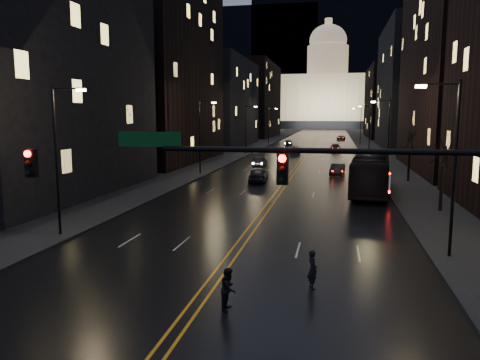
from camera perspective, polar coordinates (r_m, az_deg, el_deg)
The scene contains 36 objects.
ground at distance 17.27m, azimuth -7.20°, elevation -17.17°, with size 900.00×900.00×0.00m, color black.
road at distance 145.05m, azimuth 9.48°, elevation 5.00°, with size 20.00×320.00×0.02m, color black.
sidewalk_left at distance 146.22m, azimuth 3.97°, elevation 5.14°, with size 8.00×320.00×0.16m, color black.
sidewalk_right at distance 145.23m, azimuth 15.02°, elevation 4.87°, with size 8.00×320.00×0.16m, color black.
center_line at distance 145.05m, azimuth 9.48°, elevation 5.01°, with size 0.62×320.00×0.01m, color orange.
building_left_near at distance 45.25m, azimuth -24.38°, elevation 11.96°, with size 12.00×28.00×22.00m, color black.
building_left_mid at distance 73.87m, azimuth -9.52°, elevation 13.08°, with size 12.00×30.00×28.00m, color black.
building_left_far at distance 109.96m, azimuth -2.30°, elevation 9.39°, with size 12.00×34.00×20.00m, color black.
building_left_dist at distance 157.04m, azimuth 1.93°, elevation 9.70°, with size 12.00×40.00×24.00m, color black.
building_right_tall at distance 67.71m, azimuth 26.09°, elevation 17.14°, with size 12.00×30.00×38.00m, color black.
building_right_mid at distance 108.10m, azimuth 20.26°, elevation 10.52°, with size 12.00×34.00×26.00m, color black.
building_right_dist at distance 155.64m, azimuth 17.55°, elevation 8.99°, with size 12.00×40.00×22.00m, color black.
mountain_ridge at distance 400.49m, azimuth 17.02°, elevation 15.94°, with size 520.00×60.00×130.00m, color black.
capitol at distance 265.01m, azimuth 10.52°, elevation 9.99°, with size 90.00×50.00×58.50m.
traffic_signal at distance 14.96m, azimuth 14.40°, elevation -0.79°, with size 17.29×0.45×7.00m.
streetlamp_right_near at distance 25.53m, azimuth 24.35°, elevation 2.25°, with size 2.13×0.25×9.00m.
streetlamp_left_near at distance 29.54m, azimuth -21.22°, elevation 3.11°, with size 2.13×0.25×9.00m.
streetlamp_right_mid at distance 55.12m, azimuth 17.48°, elevation 5.30°, with size 2.13×0.25×9.00m.
streetlamp_left_mid at distance 57.09m, azimuth -4.75°, elevation 5.72°, with size 2.13×0.25×9.00m.
streetlamp_right_far at distance 85.00m, azimuth 15.41°, elevation 6.20°, with size 2.13×0.25×9.00m.
streetlamp_left_far at distance 86.29m, azimuth 0.84°, elevation 6.51°, with size 2.13×0.25×9.00m.
streetlamp_right_dist at distance 114.94m, azimuth 14.41°, elevation 6.63°, with size 2.13×0.25×9.00m.
streetlamp_left_dist at distance 115.90m, azimuth 3.60°, elevation 6.88°, with size 2.13×0.25×9.00m.
tree_right_mid at distance 37.72m, azimuth 23.55°, elevation 3.08°, with size 2.40×2.40×6.65m.
tree_right_far at distance 53.44m, azimuth 20.01°, elevation 4.52°, with size 2.40×2.40×6.65m.
bus at distance 45.46m, azimuth 15.67°, elevation 0.80°, with size 3.14×13.40×3.73m, color black.
oncoming_car_a at distance 51.22m, azimuth 2.25°, elevation 0.69°, with size 1.93×4.79×1.63m, color black.
oncoming_car_b at distance 65.88m, azimuth 2.43°, elevation 2.21°, with size 1.45×4.16×1.37m, color black.
oncoming_car_c at distance 89.89m, azimuth 6.60°, elevation 3.73°, with size 2.36×5.11×1.42m, color black.
oncoming_car_d at distance 111.24m, azimuth 5.93°, elevation 4.52°, with size 1.86×4.57×1.33m, color black.
receding_car_a at distance 57.88m, azimuth 11.78°, elevation 1.25°, with size 1.48×4.23×1.39m, color black.
receding_car_b at distance 70.11m, azimuth 14.20°, elevation 2.31°, with size 1.60×3.97×1.35m, color black.
receding_car_c at distance 95.87m, azimuth 11.55°, elevation 3.88°, with size 2.01×4.94×1.43m, color black.
receding_car_d at distance 138.79m, azimuth 12.22°, elevation 5.07°, with size 2.21×4.80×1.33m, color black.
pedestrian_a at distance 20.29m, azimuth 8.83°, elevation -10.74°, with size 0.61×0.40×1.68m, color black.
pedestrian_b at distance 18.08m, azimuth -1.38°, elevation -13.11°, with size 0.79×0.43×1.63m, color black.
Camera 1 is at (5.11, -14.78, 7.33)m, focal length 35.00 mm.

